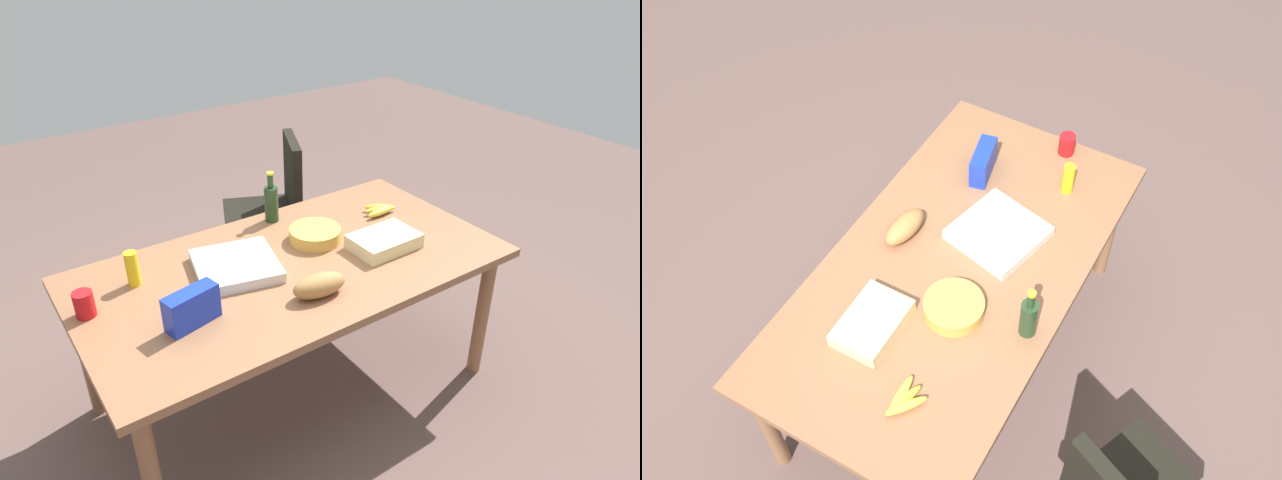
{
  "view_description": "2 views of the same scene",
  "coord_description": "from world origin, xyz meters",
  "views": [
    {
      "loc": [
        1.18,
        1.91,
        2.15
      ],
      "look_at": [
        -0.14,
        0.03,
        0.87
      ],
      "focal_mm": 31.97,
      "sensor_mm": 36.0,
      "label": 1
    },
    {
      "loc": [
        -1.63,
        -0.95,
        3.28
      ],
      "look_at": [
        0.11,
        0.03,
        0.81
      ],
      "focal_mm": 40.07,
      "sensor_mm": 36.0,
      "label": 2
    }
  ],
  "objects": [
    {
      "name": "conference_table",
      "position": [
        0.0,
        0.0,
        0.7
      ],
      "size": [
        1.95,
        1.05,
        0.78
      ],
      "color": "brown",
      "rests_on": "ground"
    },
    {
      "name": "office_chair",
      "position": [
        -0.49,
        -1.06,
        0.37
      ],
      "size": [
        0.63,
        0.63,
        0.96
      ],
      "color": "gray",
      "rests_on": "ground"
    },
    {
      "name": "banana_bunch",
      "position": [
        -0.67,
        -0.15,
        0.8
      ],
      "size": [
        0.2,
        0.13,
        0.04
      ],
      "color": "yellow",
      "rests_on": "conference_table"
    },
    {
      "name": "red_solo_cup",
      "position": [
        0.89,
        -0.13,
        0.83
      ],
      "size": [
        0.1,
        0.1,
        0.11
      ],
      "primitive_type": "cylinder",
      "rotation": [
        0.0,
        0.0,
        0.21
      ],
      "color": "red",
      "rests_on": "conference_table"
    },
    {
      "name": "bread_loaf",
      "position": [
        0.04,
        0.29,
        0.83
      ],
      "size": [
        0.25,
        0.14,
        0.1
      ],
      "primitive_type": "ellipsoid",
      "rotation": [
        0.0,
        0.0,
        -0.11
      ],
      "color": "#A6733E",
      "rests_on": "conference_table"
    },
    {
      "name": "wine_bottle",
      "position": [
        -0.15,
        -0.42,
        0.88
      ],
      "size": [
        0.07,
        0.07,
        0.27
      ],
      "color": "#213A1F",
      "rests_on": "conference_table"
    },
    {
      "name": "chip_bowl",
      "position": [
        -0.21,
        -0.11,
        0.81
      ],
      "size": [
        0.27,
        0.27,
        0.07
      ],
      "primitive_type": "cylinder",
      "rotation": [
        0.0,
        0.0,
        -0.05
      ],
      "color": "gold",
      "rests_on": "conference_table"
    },
    {
      "name": "pizza_box",
      "position": [
        0.24,
        -0.09,
        0.8
      ],
      "size": [
        0.43,
        0.43,
        0.05
      ],
      "primitive_type": "cube",
      "rotation": [
        0.0,
        0.0,
        -0.24
      ],
      "color": "silver",
      "rests_on": "conference_table"
    },
    {
      "name": "chip_bag_blue",
      "position": [
        0.56,
        0.16,
        0.85
      ],
      "size": [
        0.23,
        0.13,
        0.15
      ],
      "primitive_type": "cube",
      "rotation": [
        0.0,
        0.0,
        0.22
      ],
      "color": "#1833C0",
      "rests_on": "conference_table"
    },
    {
      "name": "sheet_cake",
      "position": [
        -0.44,
        0.14,
        0.81
      ],
      "size": [
        0.32,
        0.22,
        0.07
      ],
      "primitive_type": "cube",
      "rotation": [
        0.0,
        0.0,
        0.01
      ],
      "color": "beige",
      "rests_on": "conference_table"
    },
    {
      "name": "ground_plane",
      "position": [
        0.0,
        0.0,
        0.0
      ],
      "size": [
        10.0,
        10.0,
        0.0
      ],
      "primitive_type": "plane",
      "color": "brown"
    },
    {
      "name": "mustard_bottle",
      "position": [
        0.65,
        -0.24,
        0.86
      ],
      "size": [
        0.06,
        0.06,
        0.16
      ],
      "primitive_type": "cylinder",
      "rotation": [
        0.0,
        0.0,
        -0.1
      ],
      "color": "yellow",
      "rests_on": "conference_table"
    }
  ]
}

